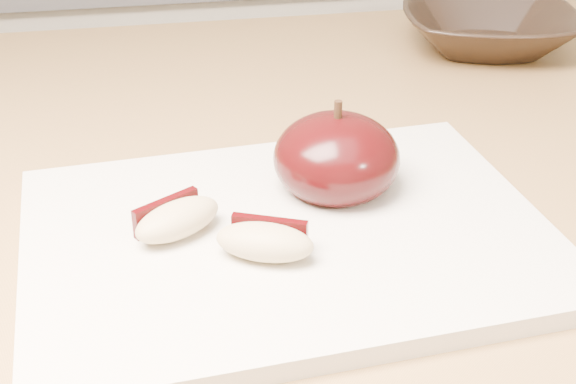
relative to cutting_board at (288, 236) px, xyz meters
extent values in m
cube|color=silver|center=(-0.08, 0.82, -0.46)|extent=(2.40, 0.60, 0.90)
cube|color=#9C7344|center=(-0.08, 0.12, -0.03)|extent=(1.64, 0.64, 0.04)
cube|color=silver|center=(0.00, 0.00, 0.00)|extent=(0.33, 0.25, 0.01)
ellipsoid|color=black|center=(0.04, 0.04, 0.03)|extent=(0.10, 0.10, 0.06)
cylinder|color=black|center=(0.04, 0.04, 0.06)|extent=(0.01, 0.01, 0.01)
ellipsoid|color=tan|center=(-0.07, 0.01, 0.02)|extent=(0.06, 0.05, 0.02)
cube|color=black|center=(-0.07, 0.02, 0.02)|extent=(0.04, 0.03, 0.02)
ellipsoid|color=tan|center=(-0.02, -0.03, 0.02)|extent=(0.06, 0.05, 0.02)
cube|color=black|center=(-0.01, -0.02, 0.02)|extent=(0.04, 0.02, 0.02)
imported|color=black|center=(0.26, 0.31, 0.01)|extent=(0.20, 0.20, 0.04)
camera|label=1|loc=(-0.08, -0.40, 0.27)|focal=50.00mm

